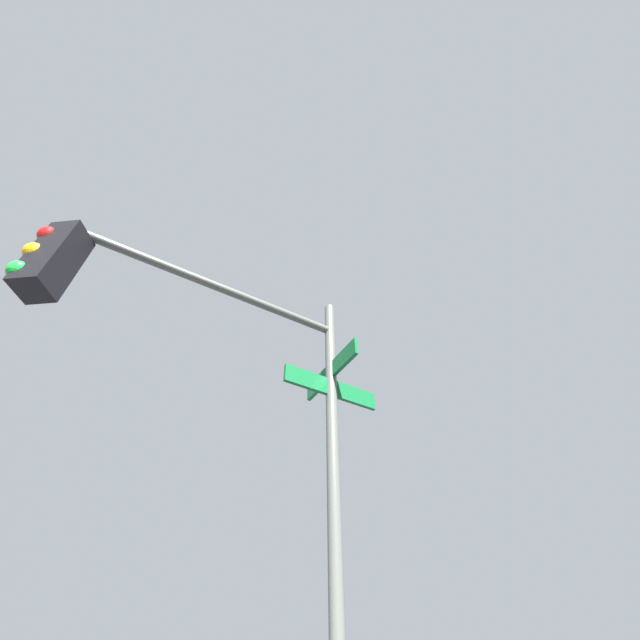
% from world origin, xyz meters
% --- Properties ---
extents(traffic_signal_near, '(2.93, 2.24, 5.31)m').
position_xyz_m(traffic_signal_near, '(-5.65, -6.55, 3.79)').
color(traffic_signal_near, '#474C47').
rests_on(traffic_signal_near, ground_plane).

